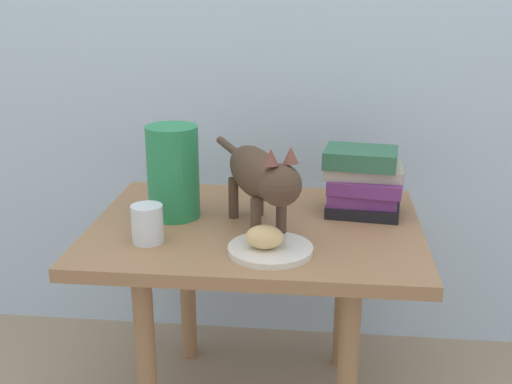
{
  "coord_description": "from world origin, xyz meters",
  "views": [
    {
      "loc": [
        0.15,
        -1.43,
        1.07
      ],
      "look_at": [
        0.0,
        0.0,
        0.59
      ],
      "focal_mm": 45.89,
      "sensor_mm": 36.0,
      "label": 1
    }
  ],
  "objects_px": {
    "bread_roll": "(264,237)",
    "candle_jar": "(148,226)",
    "plate": "(270,250)",
    "cat": "(260,176)",
    "book_stack": "(363,181)",
    "green_vase": "(173,172)",
    "side_table": "(256,251)"
  },
  "relations": [
    {
      "from": "bread_roll",
      "to": "candle_jar",
      "type": "relative_size",
      "value": 0.94
    },
    {
      "from": "plate",
      "to": "cat",
      "type": "distance_m",
      "value": 0.18
    },
    {
      "from": "bread_roll",
      "to": "book_stack",
      "type": "height_order",
      "value": "book_stack"
    },
    {
      "from": "green_vase",
      "to": "bread_roll",
      "type": "bearing_deg",
      "value": -40.73
    },
    {
      "from": "plate",
      "to": "cat",
      "type": "relative_size",
      "value": 0.41
    },
    {
      "from": "side_table",
      "to": "green_vase",
      "type": "height_order",
      "value": "green_vase"
    },
    {
      "from": "plate",
      "to": "book_stack",
      "type": "distance_m",
      "value": 0.35
    },
    {
      "from": "bread_roll",
      "to": "green_vase",
      "type": "relative_size",
      "value": 0.36
    },
    {
      "from": "book_stack",
      "to": "side_table",
      "type": "bearing_deg",
      "value": -157.1
    },
    {
      "from": "green_vase",
      "to": "candle_jar",
      "type": "height_order",
      "value": "green_vase"
    },
    {
      "from": "plate",
      "to": "candle_jar",
      "type": "relative_size",
      "value": 2.14
    },
    {
      "from": "book_stack",
      "to": "green_vase",
      "type": "relative_size",
      "value": 0.91
    },
    {
      "from": "green_vase",
      "to": "candle_jar",
      "type": "distance_m",
      "value": 0.18
    },
    {
      "from": "side_table",
      "to": "cat",
      "type": "height_order",
      "value": "cat"
    },
    {
      "from": "book_stack",
      "to": "green_vase",
      "type": "distance_m",
      "value": 0.46
    },
    {
      "from": "plate",
      "to": "green_vase",
      "type": "xyz_separation_m",
      "value": [
        -0.25,
        0.2,
        0.11
      ]
    },
    {
      "from": "bread_roll",
      "to": "cat",
      "type": "xyz_separation_m",
      "value": [
        -0.02,
        0.13,
        0.09
      ]
    },
    {
      "from": "book_stack",
      "to": "green_vase",
      "type": "height_order",
      "value": "green_vase"
    },
    {
      "from": "plate",
      "to": "bread_roll",
      "type": "distance_m",
      "value": 0.04
    },
    {
      "from": "side_table",
      "to": "book_stack",
      "type": "distance_m",
      "value": 0.31
    },
    {
      "from": "side_table",
      "to": "bread_roll",
      "type": "xyz_separation_m",
      "value": [
        0.04,
        -0.17,
        0.11
      ]
    },
    {
      "from": "side_table",
      "to": "cat",
      "type": "bearing_deg",
      "value": -72.06
    },
    {
      "from": "plate",
      "to": "candle_jar",
      "type": "bearing_deg",
      "value": 173.66
    },
    {
      "from": "bread_roll",
      "to": "candle_jar",
      "type": "distance_m",
      "value": 0.26
    },
    {
      "from": "bread_roll",
      "to": "side_table",
      "type": "bearing_deg",
      "value": 101.86
    },
    {
      "from": "bread_roll",
      "to": "green_vase",
      "type": "distance_m",
      "value": 0.32
    },
    {
      "from": "cat",
      "to": "bread_roll",
      "type": "bearing_deg",
      "value": -80.23
    },
    {
      "from": "green_vase",
      "to": "candle_jar",
      "type": "bearing_deg",
      "value": -97.47
    },
    {
      "from": "plate",
      "to": "candle_jar",
      "type": "xyz_separation_m",
      "value": [
        -0.27,
        0.03,
        0.03
      ]
    },
    {
      "from": "candle_jar",
      "to": "side_table",
      "type": "bearing_deg",
      "value": 30.55
    },
    {
      "from": "plate",
      "to": "cat",
      "type": "height_order",
      "value": "cat"
    },
    {
      "from": "side_table",
      "to": "candle_jar",
      "type": "distance_m",
      "value": 0.28
    }
  ]
}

